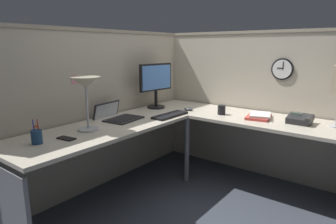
{
  "coord_description": "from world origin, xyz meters",
  "views": [
    {
      "loc": [
        -2.29,
        -1.47,
        1.41
      ],
      "look_at": [
        -0.11,
        0.2,
        0.8
      ],
      "focal_mm": 31.41,
      "sensor_mm": 36.0,
      "label": 1
    }
  ],
  "objects_px": {
    "desk_lamp_dome": "(86,87)",
    "book_stack": "(259,116)",
    "computer_mouse": "(189,109)",
    "keyboard": "(170,115)",
    "cell_phone": "(66,138)",
    "wall_clock": "(282,69)",
    "pen_cup": "(37,137)",
    "coffee_mug": "(222,110)",
    "monitor": "(156,82)",
    "laptop": "(116,116)",
    "office_phone": "(301,120)"
  },
  "relations": [
    {
      "from": "desk_lamp_dome",
      "to": "book_stack",
      "type": "distance_m",
      "value": 1.65
    },
    {
      "from": "computer_mouse",
      "to": "keyboard",
      "type": "bearing_deg",
      "value": -179.3
    },
    {
      "from": "keyboard",
      "to": "computer_mouse",
      "type": "distance_m",
      "value": 0.34
    },
    {
      "from": "cell_phone",
      "to": "book_stack",
      "type": "relative_size",
      "value": 0.44
    },
    {
      "from": "wall_clock",
      "to": "pen_cup",
      "type": "bearing_deg",
      "value": 153.02
    },
    {
      "from": "desk_lamp_dome",
      "to": "book_stack",
      "type": "relative_size",
      "value": 1.37
    },
    {
      "from": "wall_clock",
      "to": "cell_phone",
      "type": "bearing_deg",
      "value": 152.42
    },
    {
      "from": "cell_phone",
      "to": "coffee_mug",
      "type": "bearing_deg",
      "value": -29.0
    },
    {
      "from": "desk_lamp_dome",
      "to": "pen_cup",
      "type": "distance_m",
      "value": 0.54
    },
    {
      "from": "monitor",
      "to": "coffee_mug",
      "type": "xyz_separation_m",
      "value": [
        0.15,
        -0.75,
        -0.25
      ]
    },
    {
      "from": "keyboard",
      "to": "coffee_mug",
      "type": "bearing_deg",
      "value": -43.11
    },
    {
      "from": "laptop",
      "to": "cell_phone",
      "type": "relative_size",
      "value": 2.89
    },
    {
      "from": "office_phone",
      "to": "book_stack",
      "type": "bearing_deg",
      "value": 93.75
    },
    {
      "from": "cell_phone",
      "to": "book_stack",
      "type": "xyz_separation_m",
      "value": [
        1.54,
        -0.91,
        0.02
      ]
    },
    {
      "from": "cell_phone",
      "to": "coffee_mug",
      "type": "xyz_separation_m",
      "value": [
        1.46,
        -0.54,
        0.04
      ]
    },
    {
      "from": "keyboard",
      "to": "desk_lamp_dome",
      "type": "xyz_separation_m",
      "value": [
        -0.82,
        0.24,
        0.35
      ]
    },
    {
      "from": "computer_mouse",
      "to": "book_stack",
      "type": "distance_m",
      "value": 0.75
    },
    {
      "from": "keyboard",
      "to": "pen_cup",
      "type": "relative_size",
      "value": 2.39
    },
    {
      "from": "monitor",
      "to": "desk_lamp_dome",
      "type": "height_order",
      "value": "monitor"
    },
    {
      "from": "laptop",
      "to": "computer_mouse",
      "type": "distance_m",
      "value": 0.82
    },
    {
      "from": "monitor",
      "to": "computer_mouse",
      "type": "bearing_deg",
      "value": -74.47
    },
    {
      "from": "keyboard",
      "to": "computer_mouse",
      "type": "height_order",
      "value": "computer_mouse"
    },
    {
      "from": "pen_cup",
      "to": "book_stack",
      "type": "relative_size",
      "value": 0.55
    },
    {
      "from": "computer_mouse",
      "to": "book_stack",
      "type": "height_order",
      "value": "book_stack"
    },
    {
      "from": "keyboard",
      "to": "book_stack",
      "type": "xyz_separation_m",
      "value": [
        0.46,
        -0.74,
        0.01
      ]
    },
    {
      "from": "computer_mouse",
      "to": "monitor",
      "type": "bearing_deg",
      "value": 105.53
    },
    {
      "from": "pen_cup",
      "to": "wall_clock",
      "type": "distance_m",
      "value": 2.37
    },
    {
      "from": "monitor",
      "to": "wall_clock",
      "type": "relative_size",
      "value": 2.27
    },
    {
      "from": "monitor",
      "to": "book_stack",
      "type": "bearing_deg",
      "value": -78.31
    },
    {
      "from": "computer_mouse",
      "to": "coffee_mug",
      "type": "xyz_separation_m",
      "value": [
        0.05,
        -0.37,
        0.03
      ]
    },
    {
      "from": "office_phone",
      "to": "monitor",
      "type": "bearing_deg",
      "value": 99.73
    },
    {
      "from": "laptop",
      "to": "book_stack",
      "type": "height_order",
      "value": "laptop"
    },
    {
      "from": "cell_phone",
      "to": "office_phone",
      "type": "distance_m",
      "value": 2.02
    },
    {
      "from": "keyboard",
      "to": "office_phone",
      "type": "height_order",
      "value": "office_phone"
    },
    {
      "from": "book_stack",
      "to": "keyboard",
      "type": "bearing_deg",
      "value": 122.1
    },
    {
      "from": "keyboard",
      "to": "office_phone",
      "type": "distance_m",
      "value": 1.21
    },
    {
      "from": "keyboard",
      "to": "monitor",
      "type": "bearing_deg",
      "value": 59.42
    },
    {
      "from": "coffee_mug",
      "to": "wall_clock",
      "type": "height_order",
      "value": "wall_clock"
    },
    {
      "from": "computer_mouse",
      "to": "office_phone",
      "type": "distance_m",
      "value": 1.12
    },
    {
      "from": "book_stack",
      "to": "monitor",
      "type": "bearing_deg",
      "value": 101.69
    },
    {
      "from": "desk_lamp_dome",
      "to": "coffee_mug",
      "type": "height_order",
      "value": "desk_lamp_dome"
    },
    {
      "from": "book_stack",
      "to": "wall_clock",
      "type": "distance_m",
      "value": 0.57
    },
    {
      "from": "pen_cup",
      "to": "book_stack",
      "type": "distance_m",
      "value": 1.99
    },
    {
      "from": "laptop",
      "to": "book_stack",
      "type": "bearing_deg",
      "value": -51.68
    },
    {
      "from": "monitor",
      "to": "book_stack",
      "type": "height_order",
      "value": "monitor"
    },
    {
      "from": "office_phone",
      "to": "laptop",
      "type": "bearing_deg",
      "value": 121.21
    },
    {
      "from": "cell_phone",
      "to": "desk_lamp_dome",
      "type": "bearing_deg",
      "value": 5.86
    },
    {
      "from": "computer_mouse",
      "to": "desk_lamp_dome",
      "type": "bearing_deg",
      "value": 168.6
    },
    {
      "from": "office_phone",
      "to": "book_stack",
      "type": "relative_size",
      "value": 0.64
    },
    {
      "from": "cell_phone",
      "to": "wall_clock",
      "type": "height_order",
      "value": "wall_clock"
    }
  ]
}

